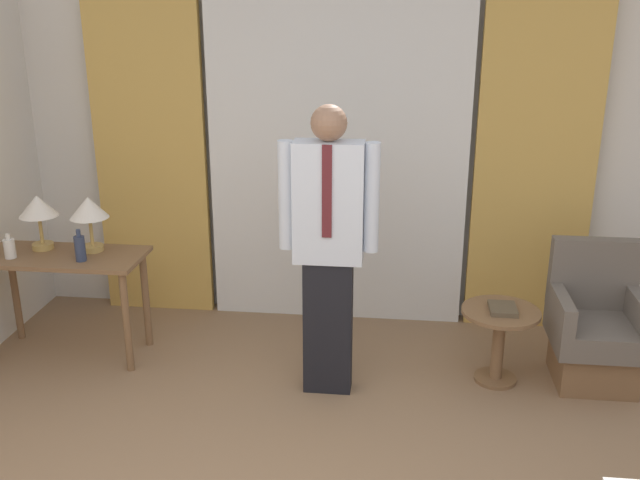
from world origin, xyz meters
TOP-DOWN VIEW (x-y plane):
  - wall_back at (0.00, 3.19)m, footprint 10.00×0.06m
  - curtain_sheer_center at (0.00, 3.06)m, footprint 1.88×0.06m
  - curtain_drape_left at (-1.40, 3.06)m, footprint 0.84×0.06m
  - curtain_drape_right at (1.40, 3.06)m, footprint 0.84×0.06m
  - desk at (-1.77, 2.23)m, footprint 1.09×0.49m
  - table_lamp_left at (-1.95, 2.32)m, footprint 0.26×0.26m
  - table_lamp_right at (-1.59, 2.32)m, footprint 0.26×0.26m
  - bottle_near_edge at (-1.59, 2.13)m, footprint 0.07×0.07m
  - bottle_by_lamp at (-2.07, 2.13)m, footprint 0.07×0.07m
  - person at (0.05, 1.96)m, footprint 0.59×0.21m
  - armchair at (1.73, 2.27)m, footprint 0.56×0.56m
  - side_table at (1.12, 2.18)m, footprint 0.49×0.49m
  - book at (1.13, 2.17)m, footprint 0.17×0.21m

SIDE VIEW (x-z plane):
  - armchair at x=1.73m, z-range -0.11..0.78m
  - side_table at x=1.12m, z-range 0.09..0.59m
  - book at x=1.13m, z-range 0.50..0.53m
  - desk at x=-1.77m, z-range 0.24..0.97m
  - bottle_by_lamp at x=-2.07m, z-range 0.72..0.88m
  - bottle_near_edge at x=-1.59m, z-range 0.71..0.93m
  - person at x=0.05m, z-range 0.09..1.89m
  - table_lamp_left at x=-1.95m, z-range 0.83..1.20m
  - table_lamp_right at x=-1.59m, z-range 0.83..1.20m
  - curtain_sheer_center at x=0.00m, z-range 0.00..2.58m
  - curtain_drape_left at x=-1.40m, z-range 0.00..2.58m
  - curtain_drape_right at x=1.40m, z-range 0.00..2.58m
  - wall_back at x=0.00m, z-range 0.00..2.70m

